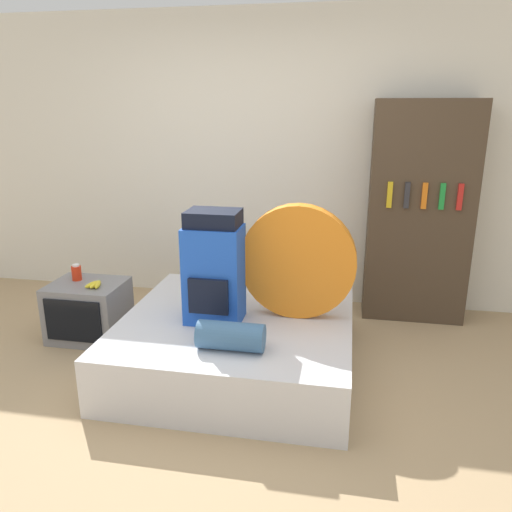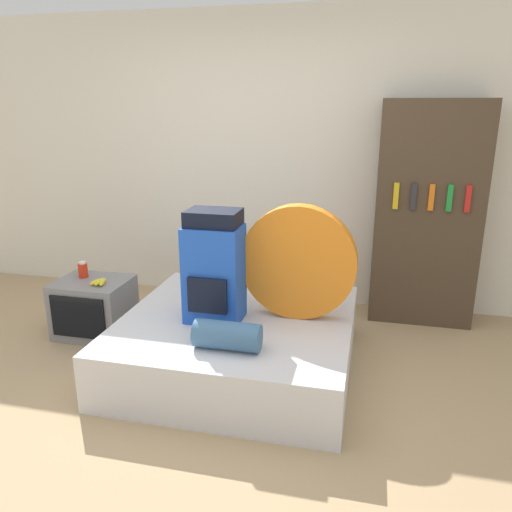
# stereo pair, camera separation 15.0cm
# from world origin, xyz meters

# --- Properties ---
(ground_plane) EXTENTS (16.00, 16.00, 0.00)m
(ground_plane) POSITION_xyz_m (0.00, 0.00, 0.00)
(ground_plane) COLOR tan
(wall_back) EXTENTS (8.00, 0.05, 2.60)m
(wall_back) POSITION_xyz_m (0.00, 2.01, 1.30)
(wall_back) COLOR silver
(wall_back) RESTS_ON ground_plane
(bed) EXTENTS (1.57, 1.58, 0.38)m
(bed) POSITION_xyz_m (0.13, 0.61, 0.19)
(bed) COLOR silver
(bed) RESTS_ON ground_plane
(backpack) EXTENTS (0.38, 0.32, 0.76)m
(backpack) POSITION_xyz_m (-0.01, 0.53, 0.75)
(backpack) COLOR blue
(backpack) RESTS_ON bed
(tent_bag) EXTENTS (0.79, 0.12, 0.79)m
(tent_bag) POSITION_xyz_m (0.53, 0.71, 0.78)
(tent_bag) COLOR orange
(tent_bag) RESTS_ON bed
(sleeping_roll) EXTENTS (0.40, 0.17, 0.17)m
(sleeping_roll) POSITION_xyz_m (0.19, 0.13, 0.47)
(sleeping_roll) COLOR #3D668E
(sleeping_roll) RESTS_ON bed
(television) EXTENTS (0.56, 0.47, 0.46)m
(television) POSITION_xyz_m (-1.14, 0.84, 0.23)
(television) COLOR gray
(television) RESTS_ON ground_plane
(canister) EXTENTS (0.08, 0.08, 0.13)m
(canister) POSITION_xyz_m (-1.25, 0.91, 0.52)
(canister) COLOR red
(canister) RESTS_ON television
(banana_bunch) EXTENTS (0.13, 0.16, 0.04)m
(banana_bunch) POSITION_xyz_m (-1.03, 0.79, 0.48)
(banana_bunch) COLOR yellow
(banana_bunch) RESTS_ON television
(bookshelf) EXTENTS (0.84, 0.36, 1.84)m
(bookshelf) POSITION_xyz_m (1.44, 1.78, 0.92)
(bookshelf) COLOR #473828
(bookshelf) RESTS_ON ground_plane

